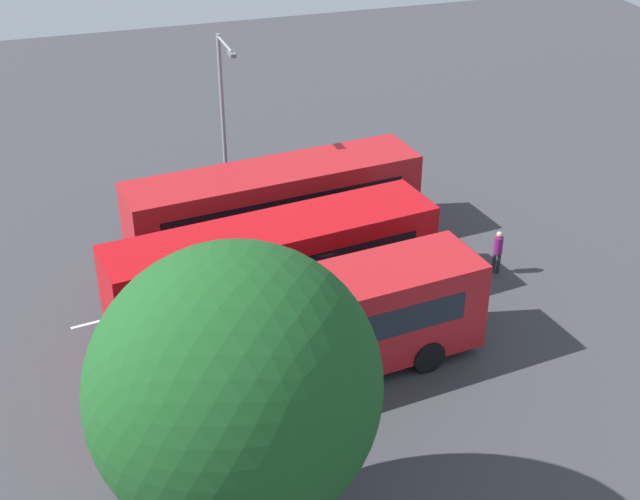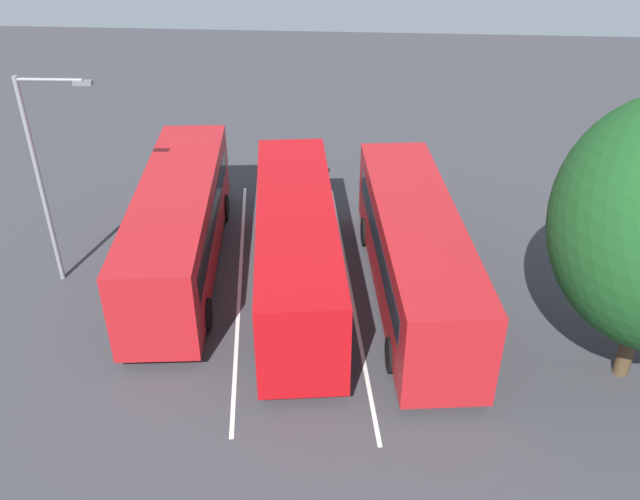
% 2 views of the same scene
% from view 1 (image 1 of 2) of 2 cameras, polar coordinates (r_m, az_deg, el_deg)
% --- Properties ---
extents(ground_plane, '(70.02, 70.02, 0.00)m').
position_cam_1_polar(ground_plane, '(29.73, -2.12, -3.64)').
color(ground_plane, '#38383D').
extents(bus_far_left, '(11.20, 3.75, 3.22)m').
position_cam_1_polar(bus_far_left, '(25.45, -0.86, -5.23)').
color(bus_far_left, '#AD191E').
rests_on(bus_far_left, ground).
extents(bus_center_left, '(11.21, 3.90, 3.22)m').
position_cam_1_polar(bus_center_left, '(28.56, -2.95, -0.96)').
color(bus_center_left, '#B70C11').
rests_on(bus_center_left, ground).
extents(bus_center_right, '(11.19, 3.64, 3.22)m').
position_cam_1_polar(bus_center_right, '(32.33, -2.91, 2.99)').
color(bus_center_right, '#AD191E').
rests_on(bus_center_right, ground).
extents(pedestrian, '(0.45, 0.45, 1.67)m').
position_cam_1_polar(pedestrian, '(31.64, 11.53, 0.08)').
color(pedestrian, '#232833').
rests_on(pedestrian, ground).
extents(street_lamp, '(0.26, 2.36, 7.12)m').
position_cam_1_polar(street_lamp, '(34.58, -6.29, 8.95)').
color(street_lamp, gray).
rests_on(street_lamp, ground).
extents(depot_tree, '(6.26, 5.63, 8.16)m').
position_cam_1_polar(depot_tree, '(18.45, -5.55, -9.18)').
color(depot_tree, '#4C3823').
rests_on(depot_tree, ground).
extents(lane_stripe_outer_left, '(14.25, 2.16, 0.01)m').
position_cam_1_polar(lane_stripe_outer_left, '(28.23, -1.06, -5.66)').
color(lane_stripe_outer_left, silver).
rests_on(lane_stripe_outer_left, ground).
extents(lane_stripe_inner_left, '(14.25, 2.16, 0.01)m').
position_cam_1_polar(lane_stripe_inner_left, '(31.26, -3.07, -1.79)').
color(lane_stripe_inner_left, silver).
rests_on(lane_stripe_inner_left, ground).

